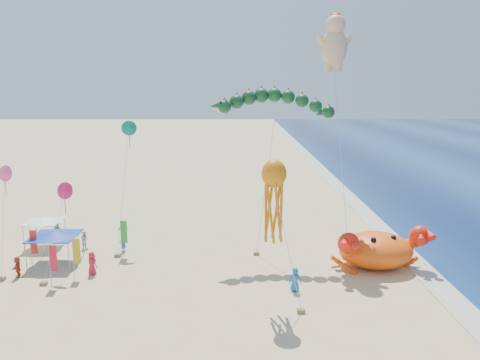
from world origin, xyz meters
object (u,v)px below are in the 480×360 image
(canopy_white, at_px, (44,219))
(crab_inflatable, at_px, (376,249))
(cherub_kite, at_px, (335,41))
(octopus_kite, at_px, (274,195))
(dragon_kite, at_px, (274,107))
(canopy_blue, at_px, (54,234))

(canopy_white, bearing_deg, crab_inflatable, -10.35)
(cherub_kite, bearing_deg, octopus_kite, -116.25)
(octopus_kite, bearing_deg, canopy_white, 149.79)
(crab_inflatable, xyz_separation_m, cherub_kite, (-2.67, 5.70, 15.98))
(crab_inflatable, height_order, cherub_kite, cherub_kite)
(octopus_kite, bearing_deg, crab_inflatable, 35.67)
(dragon_kite, height_order, canopy_white, dragon_kite)
(octopus_kite, distance_m, canopy_white, 22.65)
(dragon_kite, relative_size, canopy_blue, 3.48)
(cherub_kite, height_order, octopus_kite, cherub_kite)
(crab_inflatable, xyz_separation_m, dragon_kite, (-7.74, 4.40, 10.70))
(canopy_blue, distance_m, canopy_white, 4.69)
(crab_inflatable, height_order, dragon_kite, dragon_kite)
(cherub_kite, bearing_deg, canopy_white, -178.49)
(dragon_kite, distance_m, octopus_kite, 11.62)
(octopus_kite, bearing_deg, cherub_kite, 63.75)
(octopus_kite, xyz_separation_m, canopy_white, (-19.13, 11.14, -4.81))
(canopy_white, bearing_deg, octopus_kite, -30.21)
(canopy_blue, bearing_deg, cherub_kite, 11.72)
(crab_inflatable, height_order, canopy_white, crab_inflatable)
(cherub_kite, relative_size, canopy_blue, 5.15)
(dragon_kite, distance_m, cherub_kite, 7.43)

